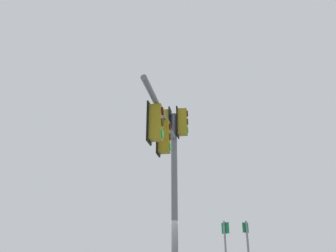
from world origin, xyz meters
name	(u,v)px	position (x,y,z in m)	size (l,w,h in m)	color
signal_mast_assembly	(169,151)	(1.04, 0.44, 4.44)	(4.34, 0.98, 6.22)	slate
route_sign_secondary	(226,252)	(-1.48, 2.16, 1.62)	(0.34, 0.23, 2.62)	slate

